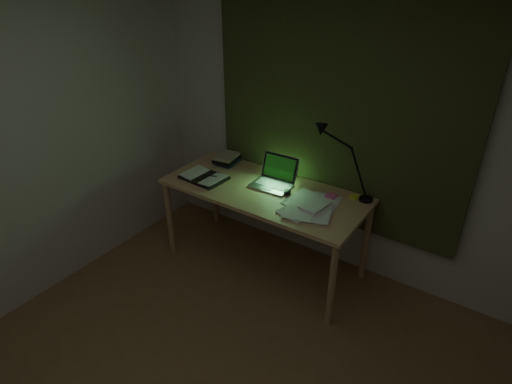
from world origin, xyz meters
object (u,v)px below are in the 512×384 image
(desk, at_px, (264,228))
(book_stack, at_px, (227,159))
(loose_papers, at_px, (310,202))
(desk_lamp, at_px, (371,167))
(laptop, at_px, (271,174))
(open_textbook, at_px, (204,177))

(desk, xyz_separation_m, book_stack, (-0.58, 0.24, 0.44))
(loose_papers, bearing_deg, desk_lamp, 40.72)
(book_stack, bearing_deg, loose_papers, -13.11)
(laptop, bearing_deg, desk_lamp, 14.81)
(open_textbook, bearing_deg, loose_papers, 10.92)
(laptop, height_order, open_textbook, laptop)
(laptop, distance_m, desk_lamp, 0.81)
(desk, relative_size, open_textbook, 4.53)
(laptop, relative_size, open_textbook, 0.98)
(open_textbook, bearing_deg, book_stack, 98.11)
(laptop, bearing_deg, open_textbook, -162.73)
(book_stack, height_order, desk_lamp, desk_lamp)
(desk, bearing_deg, desk_lamp, 21.25)
(book_stack, relative_size, loose_papers, 0.56)
(open_textbook, bearing_deg, desk, 16.74)
(desk, height_order, loose_papers, loose_papers)
(open_textbook, relative_size, book_stack, 1.70)
(desk, height_order, laptop, laptop)
(laptop, bearing_deg, desk, -111.92)
(laptop, height_order, loose_papers, laptop)
(desk, distance_m, open_textbook, 0.70)
(desk, xyz_separation_m, loose_papers, (0.43, 0.00, 0.41))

